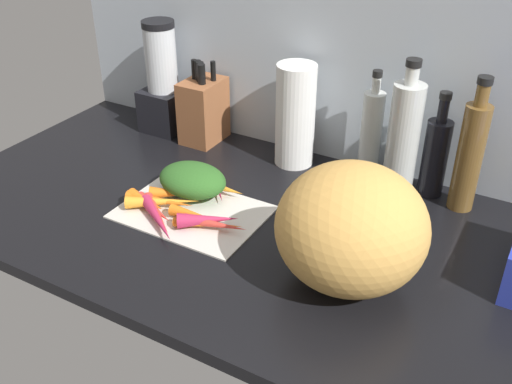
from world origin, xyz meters
The scene contains 25 objects.
ground_plane centered at (0.00, 0.00, -1.50)cm, with size 170.00×80.00×3.00cm, color black.
wall_back centered at (0.00, 38.50, 30.00)cm, with size 170.00×3.00×60.00cm, color #ADB7C1.
cutting_board centered at (-20.05, -4.98, 0.40)cm, with size 33.62×24.12×0.80cm, color beige.
carrot_0 centered at (-26.69, -10.76, 2.25)cm, with size 2.90×2.90×13.37cm, color red.
carrot_1 centered at (-26.79, -7.40, 2.30)cm, with size 3.01×3.01×17.35cm, color orange.
carrot_2 centered at (-18.05, 4.90, 2.24)cm, with size 2.88×2.88×11.91cm, color orange.
carrot_3 centered at (-24.73, -12.15, 2.21)cm, with size 2.82×2.82×15.90cm, color red.
carrot_4 centered at (-13.03, -8.71, 2.57)cm, with size 3.54×3.54×13.70cm, color #B2264C.
carrot_5 centered at (-23.34, -13.72, 2.29)cm, with size 2.97×2.97×17.88cm, color #B2264C.
carrot_6 centered at (-17.98, -8.30, 2.25)cm, with size 2.90×2.90×10.23cm, color orange.
carrot_7 centered at (-19.85, 5.55, 1.89)cm, with size 2.18×2.18×14.22cm, color #B2264C.
carrot_8 centered at (-10.99, -8.97, 2.16)cm, with size 2.72×2.72×14.78cm, color red.
carrot_9 centered at (-27.52, -7.40, 2.28)cm, with size 2.96×2.96×16.75cm, color orange.
carrot_10 centered at (-27.23, -3.30, 2.40)cm, with size 3.20×3.20×10.41cm, color orange.
carrot_11 centered at (-29.90, -9.42, 2.44)cm, with size 3.29×3.29×10.72cm, color orange.
carrot_12 centered at (-12.64, -9.34, 1.81)cm, with size 2.01×2.01×15.87cm, color orange.
carrot_greens_pile centered at (-24.30, 1.55, 4.47)cm, with size 17.37×13.36×7.35cm, color #2D6023.
winter_squash centered at (20.80, -9.81, 12.58)cm, with size 29.42×29.00×25.15cm, color gold.
knife_block centered at (-39.39, 29.00, 9.48)cm, with size 9.63×13.12×23.54cm.
blender_appliance centered at (-53.50, 29.35, 14.04)cm, with size 12.02×12.02×32.65cm.
paper_towel_roll centered at (-10.65, 29.50, 13.71)cm, with size 10.36×10.36×27.41cm, color white.
bottle_0 centered at (9.38, 31.85, 12.10)cm, with size 5.35×5.35×28.75cm.
bottle_1 centered at (18.72, 27.36, 14.88)cm, with size 7.55×7.55×34.36cm.
bottle_2 centered at (25.88, 31.64, 10.48)cm, with size 6.11×6.11×26.58cm.
bottle_3 centered at (33.92, 29.07, 14.01)cm, with size 6.00×6.00×32.57cm.
Camera 1 is at (50.87, -99.04, 76.62)cm, focal length 41.57 mm.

